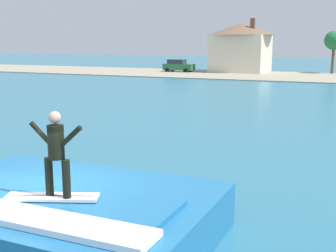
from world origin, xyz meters
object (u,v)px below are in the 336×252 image
at_px(wave_crest, 60,215).
at_px(car_near_shore, 178,66).
at_px(tree_tall_bare, 334,41).
at_px(surfer, 56,150).
at_px(house_with_chimney, 241,45).
at_px(surfboard, 52,197).

bearing_deg(wave_crest, car_near_shore, 110.06).
distance_m(car_near_shore, tree_tall_bare, 21.43).
height_order(surfer, house_with_chimney, house_with_chimney).
distance_m(wave_crest, surfer, 1.75).
xyz_separation_m(surfboard, house_with_chimney, (-10.95, 55.88, 2.67)).
distance_m(wave_crest, tree_tall_bare, 56.70).
bearing_deg(car_near_shore, surfer, -69.72).
bearing_deg(tree_tall_bare, house_with_chimney, -174.34).
bearing_deg(wave_crest, house_with_chimney, 100.91).
bearing_deg(surfer, surfboard, -171.12).
bearing_deg(car_near_shore, surfboard, -69.87).
height_order(car_near_shore, house_with_chimney, house_with_chimney).
relative_size(car_near_shore, house_with_chimney, 0.45).
distance_m(wave_crest, surfboard, 0.90).
bearing_deg(surfer, house_with_chimney, 101.23).
xyz_separation_m(wave_crest, surfer, (0.43, -0.55, 1.61)).
height_order(surfboard, surfer, surfer).
bearing_deg(surfboard, house_with_chimney, 101.08).
relative_size(surfer, tree_tall_bare, 0.29).
height_order(wave_crest, car_near_shore, car_near_shore).
bearing_deg(surfboard, wave_crest, 116.41).
xyz_separation_m(wave_crest, house_with_chimney, (-10.66, 55.31, 3.30)).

